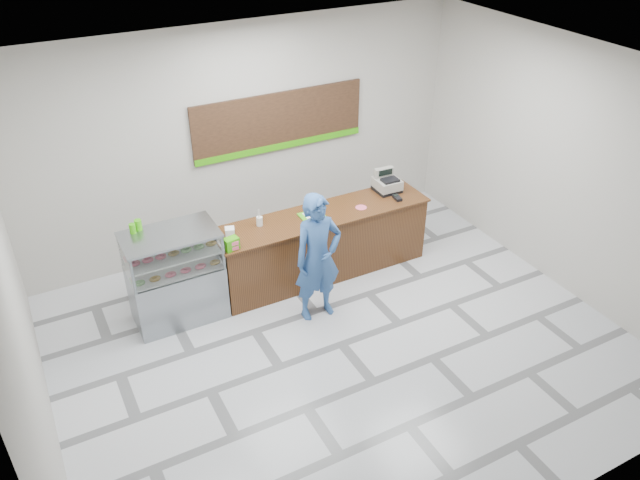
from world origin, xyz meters
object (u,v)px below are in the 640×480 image
serving_tray (312,215)px  customer (318,258)px  cash_register (387,183)px  display_case (175,276)px  sales_counter (323,244)px

serving_tray → customer: 0.93m
customer → cash_register: bearing=30.7°
customer → display_case: bearing=154.6°
customer → sales_counter: bearing=58.4°
cash_register → display_case: bearing=-175.0°
sales_counter → serving_tray: bearing=170.7°
cash_register → customer: size_ratio=0.21×
sales_counter → serving_tray: (-0.17, 0.03, 0.52)m
sales_counter → cash_register: cash_register is taller
display_case → cash_register: (3.42, 0.18, 0.48)m
display_case → serving_tray: 2.08m
display_case → customer: 1.91m
display_case → cash_register: bearing=3.0°
cash_register → customer: (-1.71, -1.00, -0.24)m
cash_register → serving_tray: cash_register is taller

